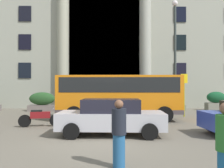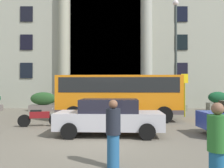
% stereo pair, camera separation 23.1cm
% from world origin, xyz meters
% --- Properties ---
extents(ground_plane, '(80.00, 64.00, 0.12)m').
position_xyz_m(ground_plane, '(0.00, 0.00, -0.06)').
color(ground_plane, '#655E51').
extents(office_building_facade, '(40.77, 9.75, 15.45)m').
position_xyz_m(office_building_facade, '(0.00, 17.47, 7.72)').
color(office_building_facade, '#9A9C8C').
rests_on(office_building_facade, ground_plane).
extents(orange_minibus, '(7.12, 2.93, 2.60)m').
position_xyz_m(orange_minibus, '(1.14, 5.50, 1.57)').
color(orange_minibus, orange).
rests_on(orange_minibus, ground_plane).
extents(bus_stop_sign, '(0.44, 0.08, 2.79)m').
position_xyz_m(bus_stop_sign, '(5.45, 6.90, 1.72)').
color(bus_stop_sign, '#949412').
rests_on(bus_stop_sign, ground_plane).
extents(hedge_planter_entrance_right, '(1.58, 0.84, 1.54)m').
position_xyz_m(hedge_planter_entrance_right, '(9.25, 10.69, 0.74)').
color(hedge_planter_entrance_right, slate).
rests_on(hedge_planter_entrance_right, ground_plane).
extents(hedge_planter_entrance_left, '(1.42, 0.92, 1.44)m').
position_xyz_m(hedge_planter_entrance_left, '(6.01, 10.85, 0.70)').
color(hedge_planter_entrance_left, gray).
rests_on(hedge_planter_entrance_left, ground_plane).
extents(hedge_planter_far_east, '(2.13, 0.81, 1.51)m').
position_xyz_m(hedge_planter_far_east, '(-4.79, 10.57, 0.73)').
color(hedge_planter_far_east, '#6D635E').
rests_on(hedge_planter_far_east, ground_plane).
extents(hedge_planter_west, '(1.81, 0.93, 1.54)m').
position_xyz_m(hedge_planter_west, '(2.08, 10.73, 0.74)').
color(hedge_planter_west, gray).
rests_on(hedge_planter_west, ground_plane).
extents(parked_coupe_end, '(4.34, 2.08, 1.46)m').
position_xyz_m(parked_coupe_end, '(0.61, 1.01, 0.74)').
color(parked_coupe_end, '#B6B4BD').
rests_on(parked_coupe_end, ground_plane).
extents(motorcycle_far_end, '(2.06, 0.60, 0.89)m').
position_xyz_m(motorcycle_far_end, '(-2.87, 3.08, 0.46)').
color(motorcycle_far_end, black).
rests_on(motorcycle_far_end, ground_plane).
extents(motorcycle_near_kerb, '(1.97, 0.60, 0.89)m').
position_xyz_m(motorcycle_near_kerb, '(0.01, 3.21, 0.46)').
color(motorcycle_near_kerb, black).
rests_on(motorcycle_near_kerb, ground_plane).
extents(pedestrian_woman_dark_dress, '(0.36, 0.36, 1.66)m').
position_xyz_m(pedestrian_woman_dark_dress, '(0.76, -2.94, 0.83)').
color(pedestrian_woman_dark_dress, '#235688').
rests_on(pedestrian_woman_dark_dress, ground_plane).
extents(pedestrian_man_red_shirt, '(0.36, 0.36, 1.70)m').
position_xyz_m(pedestrian_man_red_shirt, '(2.60, -4.54, 0.85)').
color(pedestrian_man_red_shirt, '#1C5986').
rests_on(pedestrian_man_red_shirt, ground_plane).
extents(lamppost_plaza_centre, '(0.40, 0.40, 8.07)m').
position_xyz_m(lamppost_plaza_centre, '(5.22, 8.20, 4.67)').
color(lamppost_plaza_centre, '#313A39').
rests_on(lamppost_plaza_centre, ground_plane).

